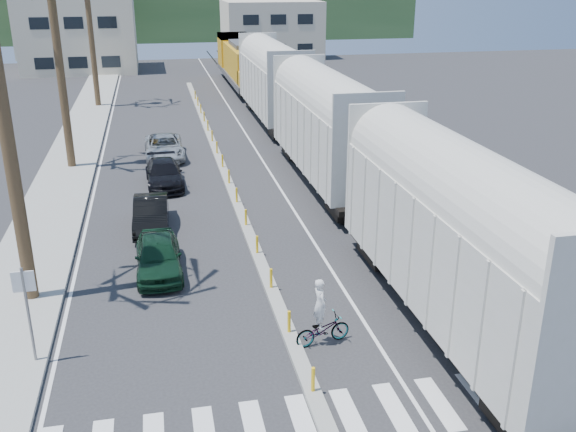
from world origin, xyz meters
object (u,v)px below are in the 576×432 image
object	(u,v)px
car_second	(151,214)
cyclist	(322,324)
street_sign	(27,302)
car_lead	(158,256)

from	to	relation	value
car_second	cyclist	xyz separation A→B (m)	(4.85, -10.39, -0.01)
street_sign	cyclist	distance (m)	8.29
street_sign	car_lead	size ratio (longest dim) A/B	0.73
car_lead	cyclist	bearing A→B (deg)	-52.27
car_lead	street_sign	bearing A→B (deg)	-124.45
car_second	cyclist	size ratio (longest dim) A/B	1.95
car_lead	cyclist	size ratio (longest dim) A/B	1.93
car_lead	cyclist	distance (m)	7.47
car_lead	car_second	size ratio (longest dim) A/B	0.99
street_sign	car_lead	world-z (taller)	street_sign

